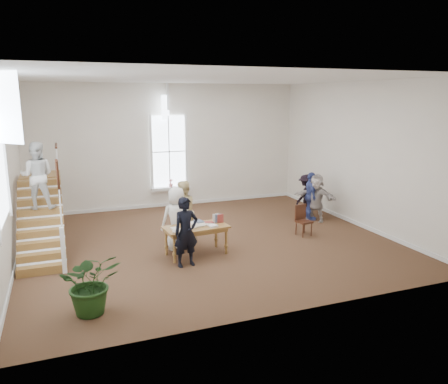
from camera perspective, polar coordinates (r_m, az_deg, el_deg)
name	(u,v)px	position (r m, az deg, el deg)	size (l,w,h in m)	color
ground	(208,241)	(12.48, -2.06, -6.46)	(10.00, 10.00, 0.00)	#49321C
room_shell	(171,196)	(16.44, -7.00, -0.47)	(10.49, 10.00, 10.00)	white
staircase	(39,192)	(12.20, -23.02, -0.01)	(1.10, 4.10, 2.92)	brown
library_table	(196,229)	(11.30, -3.68, -4.88)	(1.70, 0.97, 0.83)	brown
police_officer	(186,232)	(10.53, -4.98, -5.22)	(0.62, 0.41, 1.70)	black
elderly_woman	(177,218)	(11.71, -6.19, -3.44)	(0.83, 0.54, 1.70)	white
person_yellow	(183,212)	(12.25, -5.43, -2.59)	(0.85, 0.67, 1.76)	beige
woman_cluster_a	(311,196)	(14.73, 11.25, -0.53)	(0.94, 0.39, 1.60)	#374485
woman_cluster_b	(306,195)	(15.17, 10.62, -0.43)	(0.93, 0.54, 1.45)	black
woman_cluster_c	(316,198)	(14.62, 11.95, -0.73)	(1.46, 0.46, 1.57)	#B3A8A1
floor_plant	(91,283)	(8.71, -16.96, -11.26)	(1.10, 0.96, 1.23)	#173410
side_chair	(302,218)	(13.13, 10.21, -3.42)	(0.45, 0.45, 0.91)	black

